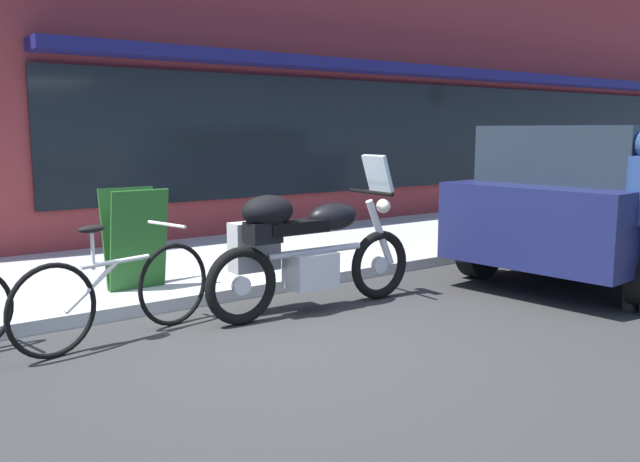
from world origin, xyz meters
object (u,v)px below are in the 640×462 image
(parked_bicycle, at_px, (117,293))
(parked_minivan, at_px, (622,195))
(sandwich_board_sign, at_px, (135,239))
(touring_motorcycle, at_px, (302,246))

(parked_bicycle, xyz_separation_m, parked_minivan, (5.62, -0.94, 0.52))
(parked_bicycle, height_order, sandwich_board_sign, sandwich_board_sign)
(touring_motorcycle, distance_m, sandwich_board_sign, 1.68)
(sandwich_board_sign, bearing_deg, parked_minivan, -22.46)
(parked_bicycle, distance_m, parked_minivan, 5.72)
(parked_minivan, height_order, sandwich_board_sign, parked_minivan)
(touring_motorcycle, bearing_deg, parked_bicycle, 173.92)
(touring_motorcycle, relative_size, parked_minivan, 0.47)
(parked_bicycle, relative_size, sandwich_board_sign, 1.80)
(parked_minivan, bearing_deg, touring_motorcycle, 169.08)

